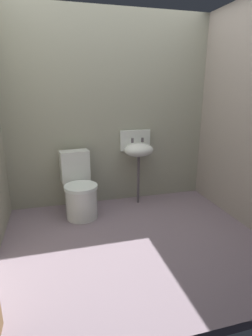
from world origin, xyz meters
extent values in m
cube|color=gray|center=(0.00, 0.00, -0.04)|extent=(3.08, 2.49, 0.08)
cube|color=#9A9B86|center=(0.00, 1.10, 1.24)|extent=(3.08, 0.10, 2.47)
cube|color=#A09589|center=(1.39, 0.10, 1.24)|extent=(0.10, 2.29, 2.47)
cylinder|color=white|center=(-0.47, 0.61, 0.19)|extent=(0.42, 0.42, 0.38)
cylinder|color=white|center=(-0.47, 0.61, 0.40)|extent=(0.45, 0.45, 0.04)
cube|color=white|center=(-0.50, 0.90, 0.58)|extent=(0.38, 0.22, 0.40)
cylinder|color=#564F56|center=(0.34, 0.86, 0.33)|extent=(0.04, 0.04, 0.66)
ellipsoid|color=white|center=(0.34, 0.86, 0.75)|extent=(0.40, 0.32, 0.18)
cube|color=white|center=(0.34, 1.02, 0.85)|extent=(0.42, 0.04, 0.28)
cylinder|color=#564F56|center=(0.27, 0.92, 0.87)|extent=(0.04, 0.04, 0.06)
cylinder|color=#564F56|center=(0.41, 0.92, 0.87)|extent=(0.04, 0.04, 0.06)
camera|label=1|loc=(-0.73, -2.43, 1.54)|focal=28.61mm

